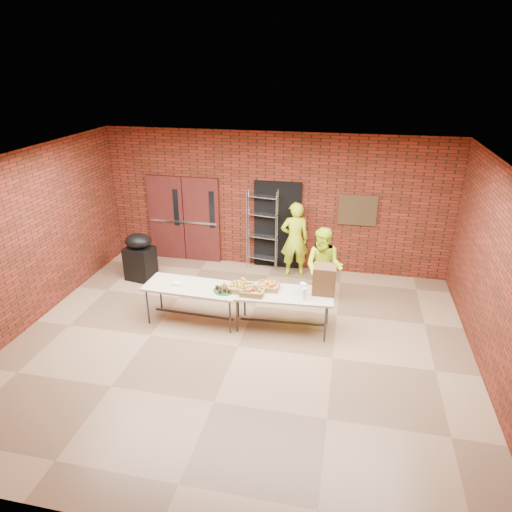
{
  "coord_description": "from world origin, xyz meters",
  "views": [
    {
      "loc": [
        1.71,
        -6.5,
        4.67
      ],
      "look_at": [
        0.03,
        1.4,
        1.14
      ],
      "focal_mm": 32.0,
      "sensor_mm": 36.0,
      "label": 1
    }
  ],
  "objects_px": {
    "volunteer_woman": "(295,239)",
    "volunteer_man": "(324,267)",
    "table_right": "(283,296)",
    "covered_grill": "(140,257)",
    "coffee_dispenser": "(324,279)",
    "wire_rack": "(262,230)",
    "table_left": "(193,289)"
  },
  "relations": [
    {
      "from": "volunteer_woman",
      "to": "volunteer_man",
      "type": "relative_size",
      "value": 1.07
    },
    {
      "from": "table_right",
      "to": "covered_grill",
      "type": "bearing_deg",
      "value": 154.72
    },
    {
      "from": "coffee_dispenser",
      "to": "covered_grill",
      "type": "relative_size",
      "value": 0.48
    },
    {
      "from": "coffee_dispenser",
      "to": "volunteer_man",
      "type": "height_order",
      "value": "volunteer_man"
    },
    {
      "from": "volunteer_woman",
      "to": "volunteer_man",
      "type": "distance_m",
      "value": 1.46
    },
    {
      "from": "wire_rack",
      "to": "table_right",
      "type": "relative_size",
      "value": 1.05
    },
    {
      "from": "table_left",
      "to": "coffee_dispenser",
      "type": "height_order",
      "value": "coffee_dispenser"
    },
    {
      "from": "volunteer_woman",
      "to": "table_left",
      "type": "bearing_deg",
      "value": 40.86
    },
    {
      "from": "table_right",
      "to": "coffee_dispenser",
      "type": "relative_size",
      "value": 3.47
    },
    {
      "from": "volunteer_woman",
      "to": "coffee_dispenser",
      "type": "bearing_deg",
      "value": 95.19
    },
    {
      "from": "wire_rack",
      "to": "coffee_dispenser",
      "type": "relative_size",
      "value": 3.65
    },
    {
      "from": "wire_rack",
      "to": "covered_grill",
      "type": "bearing_deg",
      "value": -146.23
    },
    {
      "from": "wire_rack",
      "to": "table_right",
      "type": "xyz_separation_m",
      "value": [
        0.91,
        -2.56,
        -0.29
      ]
    },
    {
      "from": "coffee_dispenser",
      "to": "covered_grill",
      "type": "distance_m",
      "value": 4.4
    },
    {
      "from": "table_left",
      "to": "volunteer_woman",
      "type": "relative_size",
      "value": 1.05
    },
    {
      "from": "table_left",
      "to": "volunteer_man",
      "type": "bearing_deg",
      "value": 29.05
    },
    {
      "from": "table_left",
      "to": "coffee_dispenser",
      "type": "bearing_deg",
      "value": 8.42
    },
    {
      "from": "table_left",
      "to": "coffee_dispenser",
      "type": "xyz_separation_m",
      "value": [
        2.43,
        0.25,
        0.33
      ]
    },
    {
      "from": "coffee_dispenser",
      "to": "table_left",
      "type": "bearing_deg",
      "value": -174.23
    },
    {
      "from": "table_left",
      "to": "table_right",
      "type": "height_order",
      "value": "table_left"
    },
    {
      "from": "table_right",
      "to": "coffee_dispenser",
      "type": "bearing_deg",
      "value": 9.59
    },
    {
      "from": "table_right",
      "to": "volunteer_man",
      "type": "xyz_separation_m",
      "value": [
        0.64,
        1.09,
        0.14
      ]
    },
    {
      "from": "volunteer_woman",
      "to": "wire_rack",
      "type": "bearing_deg",
      "value": -30.94
    },
    {
      "from": "table_left",
      "to": "volunteer_woman",
      "type": "xyz_separation_m",
      "value": [
        1.6,
        2.41,
        0.2
      ]
    },
    {
      "from": "coffee_dispenser",
      "to": "volunteer_woman",
      "type": "xyz_separation_m",
      "value": [
        -0.82,
        2.17,
        -0.13
      ]
    },
    {
      "from": "table_left",
      "to": "covered_grill",
      "type": "bearing_deg",
      "value": 143.02
    },
    {
      "from": "coffee_dispenser",
      "to": "volunteer_woman",
      "type": "relative_size",
      "value": 0.3
    },
    {
      "from": "table_right",
      "to": "covered_grill",
      "type": "distance_m",
      "value": 3.76
    },
    {
      "from": "wire_rack",
      "to": "covered_grill",
      "type": "distance_m",
      "value": 2.86
    },
    {
      "from": "wire_rack",
      "to": "volunteer_woman",
      "type": "height_order",
      "value": "wire_rack"
    },
    {
      "from": "volunteer_man",
      "to": "table_right",
      "type": "bearing_deg",
      "value": -106.4
    },
    {
      "from": "covered_grill",
      "to": "volunteer_man",
      "type": "relative_size",
      "value": 0.67
    }
  ]
}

